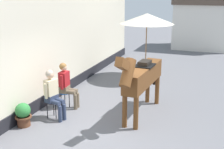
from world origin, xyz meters
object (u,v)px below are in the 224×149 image
object	(u,v)px
saddled_horse_center	(142,77)
flower_planter_middle	(23,114)
seated_visitor_near	(53,92)
cafe_parasol	(147,19)
seated_visitor_far	(66,83)

from	to	relation	value
saddled_horse_center	flower_planter_middle	bearing A→B (deg)	-147.96
seated_visitor_near	flower_planter_middle	size ratio (longest dim) A/B	2.17
flower_planter_middle	cafe_parasol	distance (m)	6.07
seated_visitor_near	seated_visitor_far	xyz separation A→B (m)	(-0.04, 0.84, 0.00)
seated_visitor_far	cafe_parasol	world-z (taller)	cafe_parasol
seated_visitor_far	flower_planter_middle	world-z (taller)	seated_visitor_far
seated_visitor_far	saddled_horse_center	world-z (taller)	saddled_horse_center
flower_planter_middle	seated_visitor_near	bearing A→B (deg)	55.13
saddled_horse_center	flower_planter_middle	xyz separation A→B (m)	(-2.73, -1.71, -0.82)
seated_visitor_near	cafe_parasol	bearing A→B (deg)	73.01
flower_planter_middle	cafe_parasol	bearing A→B (deg)	70.36
seated_visitor_near	flower_planter_middle	bearing A→B (deg)	-124.87
seated_visitor_far	saddled_horse_center	xyz separation A→B (m)	(2.28, 0.16, 0.38)
flower_planter_middle	cafe_parasol	world-z (taller)	cafe_parasol
flower_planter_middle	cafe_parasol	xyz separation A→B (m)	(1.92, 5.39, 2.03)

